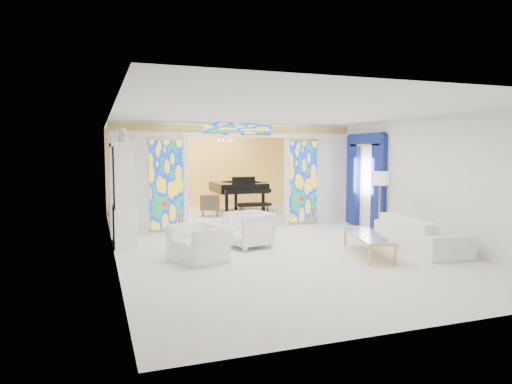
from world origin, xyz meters
name	(u,v)px	position (x,y,z in m)	size (l,w,h in m)	color
floor	(261,240)	(0.00, 0.00, 0.00)	(12.00, 12.00, 0.00)	silver
ceiling	(262,118)	(0.00, 0.00, 3.00)	(7.00, 12.00, 0.02)	white
wall_back	(205,170)	(0.00, 6.00, 1.50)	(7.00, 0.02, 3.00)	silver
wall_front	(432,208)	(0.00, -6.00, 1.50)	(7.00, 0.02, 3.00)	silver
wall_left	(112,183)	(-3.50, 0.00, 1.50)	(0.02, 12.00, 3.00)	silver
wall_right	(383,177)	(3.50, 0.00, 1.50)	(0.02, 12.00, 3.00)	silver
partition_wall	(237,170)	(0.00, 2.00, 1.65)	(7.00, 0.22, 3.00)	silver
stained_glass_left	(167,185)	(-2.03, 1.89, 1.30)	(0.90, 0.04, 2.40)	gold
stained_glass_right	(303,181)	(2.03, 1.89, 1.30)	(0.90, 0.04, 2.40)	gold
stained_glass_transom	(238,129)	(0.00, 1.89, 2.82)	(2.00, 0.04, 0.34)	gold
alcove_platform	(219,215)	(0.00, 4.10, 0.09)	(6.80, 3.80, 0.18)	silver
gold_curtain_back	(206,171)	(0.00, 5.88, 1.50)	(6.70, 0.10, 2.90)	#FFC158
chandelier	(225,141)	(0.20, 4.00, 2.55)	(0.48, 0.48, 0.30)	gold
blue_drapes	(365,173)	(3.40, 0.70, 1.58)	(0.14, 1.85, 2.65)	navy
china_cabinet	(124,195)	(-3.22, 0.60, 1.17)	(0.56, 1.46, 2.72)	white
armchair_left	(201,243)	(-1.89, -1.61, 0.36)	(1.10, 0.96, 0.72)	white
armchair_right	(249,229)	(-0.57, -0.70, 0.41)	(0.88, 0.91, 0.83)	silver
sofa	(420,233)	(2.95, -2.22, 0.37)	(2.53, 0.99, 0.74)	white
side_table	(217,236)	(-1.39, -0.94, 0.36)	(0.55, 0.55, 0.55)	white
vase	(216,223)	(-1.39, -0.94, 0.64)	(0.17, 0.17, 0.18)	white
coffee_table	(368,236)	(1.55, -2.30, 0.40)	(1.15, 2.07, 0.44)	silver
floor_lamp	(380,182)	(2.80, -0.88, 1.44)	(0.41, 0.41, 1.69)	gold
grand_piano	(242,187)	(0.77, 4.01, 1.00)	(1.94, 3.03, 1.21)	black
tv_console	(210,202)	(-0.50, 3.28, 0.62)	(0.67, 0.55, 0.67)	brown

